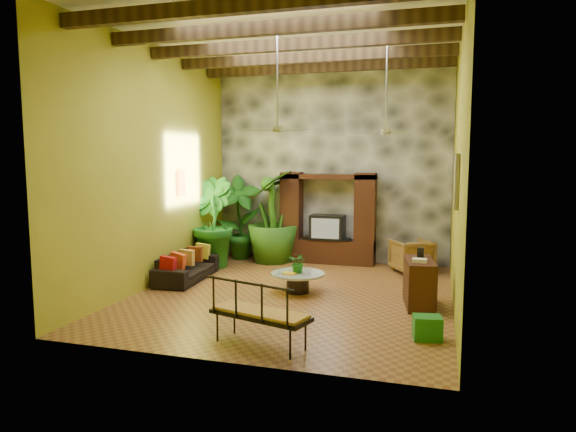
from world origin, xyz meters
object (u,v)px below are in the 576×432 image
(sofa, at_px, (187,267))
(coffee_table, at_px, (298,280))
(green_bin, at_px, (427,328))
(iron_bench, at_px, (258,311))
(ceiling_fan_back, at_px, (386,122))
(tall_plant_b, at_px, (211,222))
(ceiling_fan_front, at_px, (277,118))
(tall_plant_c, at_px, (272,216))
(tall_plant_a, at_px, (239,217))
(side_console, at_px, (419,283))
(wicker_armchair, at_px, (412,256))
(entertainment_center, at_px, (328,225))

(sofa, distance_m, coffee_table, 2.65)
(sofa, relative_size, green_bin, 4.82)
(iron_bench, bearing_deg, green_bin, 40.02)
(ceiling_fan_back, relative_size, tall_plant_b, 0.84)
(ceiling_fan_front, xyz_separation_m, iron_bench, (0.50, -2.47, -2.86))
(tall_plant_c, height_order, coffee_table, tall_plant_c)
(tall_plant_a, distance_m, green_bin, 6.96)
(green_bin, bearing_deg, side_console, 96.31)
(side_console, bearing_deg, coffee_table, 164.14)
(ceiling_fan_back, height_order, wicker_armchair, ceiling_fan_back)
(tall_plant_a, bearing_deg, wicker_armchair, -3.71)
(sofa, bearing_deg, side_console, -100.66)
(tall_plant_c, bearing_deg, entertainment_center, 11.77)
(ceiling_fan_back, relative_size, iron_bench, 1.18)
(ceiling_fan_back, xyz_separation_m, side_console, (0.80, -1.35, -2.97))
(green_bin, bearing_deg, tall_plant_c, 130.18)
(wicker_armchair, xyz_separation_m, tall_plant_a, (-4.46, 0.29, 0.73))
(tall_plant_a, bearing_deg, tall_plant_b, -106.23)
(ceiling_fan_back, distance_m, green_bin, 4.56)
(tall_plant_b, relative_size, tall_plant_c, 0.93)
(ceiling_fan_front, distance_m, coffee_table, 3.20)
(wicker_armchair, height_order, iron_bench, iron_bench)
(ceiling_fan_front, height_order, coffee_table, ceiling_fan_front)
(entertainment_center, height_order, tall_plant_b, entertainment_center)
(coffee_table, bearing_deg, green_bin, -38.23)
(entertainment_center, relative_size, wicker_armchair, 2.84)
(ceiling_fan_back, relative_size, sofa, 0.94)
(coffee_table, height_order, side_console, side_console)
(wicker_armchair, bearing_deg, iron_bench, 41.29)
(tall_plant_a, height_order, tall_plant_b, tall_plant_a)
(ceiling_fan_front, xyz_separation_m, tall_plant_a, (-2.14, 3.36, -2.29))
(iron_bench, relative_size, side_console, 1.47)
(tall_plant_c, bearing_deg, iron_bench, -73.55)
(entertainment_center, bearing_deg, ceiling_fan_back, -50.43)
(iron_bench, distance_m, green_bin, 2.53)
(tall_plant_a, distance_m, iron_bench, 6.43)
(coffee_table, bearing_deg, wicker_armchair, 50.65)
(wicker_armchair, bearing_deg, ceiling_fan_front, 22.36)
(green_bin, bearing_deg, iron_bench, -156.25)
(wicker_armchair, relative_size, green_bin, 2.07)
(tall_plant_c, distance_m, iron_bench, 6.00)
(ceiling_fan_front, distance_m, tall_plant_a, 4.60)
(iron_bench, bearing_deg, side_console, 68.69)
(ceiling_fan_front, height_order, side_console, ceiling_fan_front)
(tall_plant_c, bearing_deg, sofa, -116.61)
(tall_plant_b, height_order, iron_bench, tall_plant_b)
(tall_plant_a, bearing_deg, tall_plant_c, -6.51)
(coffee_table, relative_size, iron_bench, 0.68)
(tall_plant_a, bearing_deg, side_console, -33.17)
(tall_plant_c, bearing_deg, wicker_armchair, -2.95)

